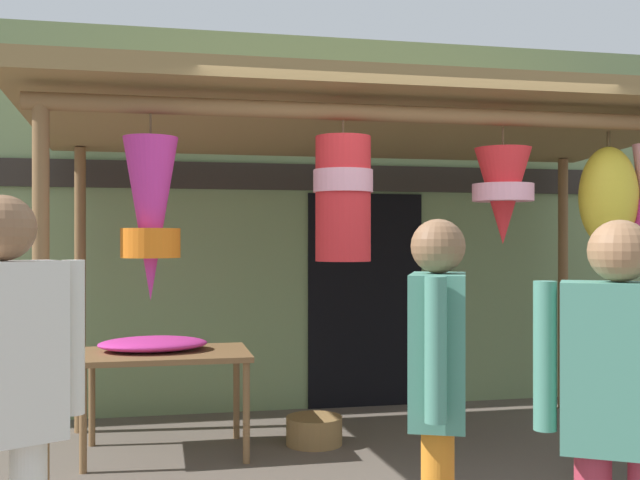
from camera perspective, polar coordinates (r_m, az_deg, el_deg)
The scene contains 9 objects.
shop_facade at distance 7.19m, azimuth -0.29°, elevation 1.31°, with size 12.10×0.29×3.46m.
market_stall_canopy at distance 5.46m, azimuth 5.38°, elevation 7.10°, with size 4.81×2.62×2.56m.
display_table at distance 5.73m, azimuth -11.45°, elevation -8.98°, with size 1.20×0.79×0.75m.
flower_heap_on_table at distance 5.78m, azimuth -12.23°, elevation -7.60°, with size 0.79×0.56×0.10m.
folding_chair at distance 5.45m, azimuth 21.71°, elevation -11.24°, with size 0.56×0.56×0.84m.
wicker_basket_by_table at distance 6.00m, azimuth -0.44°, elevation -14.07°, with size 0.43×0.43×0.21m, color olive.
customer_foreground at distance 3.20m, azimuth 8.83°, elevation -10.61°, with size 0.36×0.55×1.65m.
shopper_by_bananas at distance 2.96m, azimuth 21.53°, elevation -11.68°, with size 0.52×0.40×1.64m.
passerby_at_right at distance 2.95m, azimuth -22.67°, elevation -10.57°, with size 0.54×0.38×1.72m.
Camera 1 is at (-1.46, -4.57, 1.57)m, focal length 42.75 mm.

